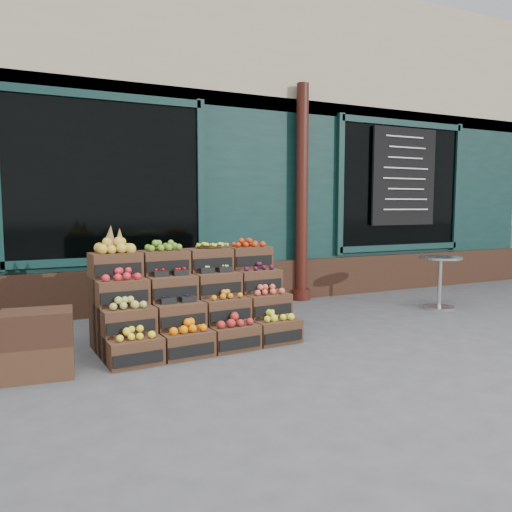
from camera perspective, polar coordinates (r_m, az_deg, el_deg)
name	(u,v)px	position (r m, az deg, el deg)	size (l,w,h in m)	color
ground	(302,342)	(5.33, 5.26, -9.73)	(60.00, 60.00, 0.00)	#454548
shop_facade	(167,155)	(9.93, -10.14, 11.32)	(12.00, 6.24, 4.80)	black
crate_display	(193,306)	(5.23, -7.16, -5.73)	(2.03, 1.09, 1.24)	#43291A
spare_crates	(38,344)	(4.57, -23.69, -9.19)	(0.60, 0.44, 0.56)	#43291A
bistro_table	(440,276)	(7.35, 20.27, -2.18)	(0.57, 0.57, 0.72)	#B4B6BB
shopkeeper	(94,236)	(7.12, -17.99, 2.23)	(0.74, 0.49, 2.04)	#1D6632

